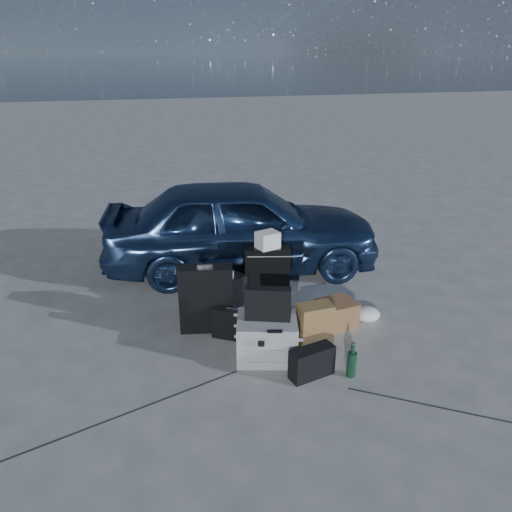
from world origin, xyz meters
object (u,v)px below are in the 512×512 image
Objects in this scene: cardboard_box at (337,313)px; car at (242,225)px; suitcase_right at (267,272)px; green_bottle at (352,360)px; duffel_bag at (216,295)px; suitcase_left at (206,299)px; briefcase at (232,325)px; pelican_case at (267,338)px.

car is at bearing 108.80° from cardboard_box.
suitcase_right is at bearing 121.63° from cardboard_box.
green_bottle is (-0.25, -0.90, 0.03)m from cardboard_box.
green_bottle is at bearing -88.29° from duffel_bag.
suitcase_right is 1.90× the size of green_bottle.
suitcase_left is 1.65m from green_bottle.
briefcase is (-0.55, -1.79, -0.45)m from car.
pelican_case is 0.78× the size of suitcase_left.
duffel_bag is 1.91× the size of cardboard_box.
briefcase is 1.06m from suitcase_right.
duffel_bag is (-0.59, -1.10, -0.44)m from car.
car is 5.65× the size of suitcase_right.
pelican_case is 1.51× the size of cardboard_box.
car is 5.01× the size of duffel_bag.
suitcase_right is 1.69× the size of cardboard_box.
suitcase_left is 1.43m from cardboard_box.
pelican_case is 0.89× the size of suitcase_right.
suitcase_left is at bearing 161.44° from car.
suitcase_left is at bearing 133.49° from green_bottle.
green_bottle reaches higher than cardboard_box.
cardboard_box is 1.12× the size of green_bottle.
suitcase_left is 1.93× the size of cardboard_box.
cardboard_box is (0.62, -1.81, -0.48)m from car.
car is 1.72m from suitcase_left.
suitcase_left reaches higher than pelican_case.
briefcase is at bearing 178.77° from cardboard_box.
suitcase_right is at bearing -16.08° from duffel_bag.
duffel_bag is at bearing 126.12° from briefcase.
briefcase is 0.67× the size of suitcase_right.
suitcase_left is (-0.76, -1.52, -0.25)m from car.
suitcase_right is (0.08, -0.94, -0.30)m from car.
briefcase is at bearing -112.32° from suitcase_right.
cardboard_box is at bearing 74.38° from green_bottle.
cardboard_box is (1.20, -0.72, -0.04)m from duffel_bag.
duffel_bag is at bearing 120.53° from green_bottle.
car is at bearing 109.44° from suitcase_right.
pelican_case is at bearing 142.00° from green_bottle.
car is 10.72× the size of green_bottle.
green_bottle is (0.91, -0.92, 0.00)m from briefcase.
suitcase_left reaches higher than green_bottle.
suitcase_right is 0.89× the size of duffel_bag.
suitcase_left reaches higher than suitcase_right.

